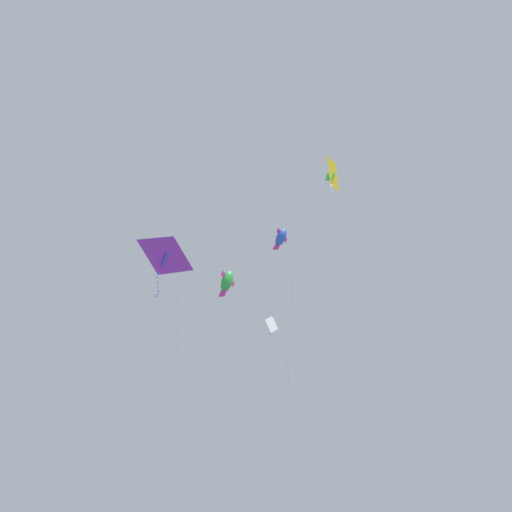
{
  "coord_description": "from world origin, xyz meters",
  "views": [
    {
      "loc": [
        29.17,
        8.92,
        0.5
      ],
      "look_at": [
        2.14,
        -0.4,
        27.36
      ],
      "focal_mm": 38.9,
      "sensor_mm": 36.0,
      "label": 1
    }
  ],
  "objects": [
    {
      "name": "kite_diamond_low_drifter",
      "position": [
        -2.88,
        -0.88,
        24.88
      ],
      "size": [
        2.32,
        1.7,
        8.59
      ],
      "rotation": [
        0.16,
        0.0,
        2.85
      ],
      "color": "white"
    },
    {
      "name": "kite_fish_mid_left",
      "position": [
        1.78,
        -2.69,
        25.91
      ],
      "size": [
        1.95,
        1.45,
        4.67
      ],
      "rotation": [
        0.32,
        0.0,
        2.9
      ],
      "color": "green"
    },
    {
      "name": "kite_delta_far_centre",
      "position": [
        5.28,
        -5.84,
        26.21
      ],
      "size": [
        4.06,
        3.04,
        9.07
      ],
      "rotation": [
        0.48,
        0.0,
        2.61
      ],
      "color": "purple"
    },
    {
      "name": "kite_fish_near_left",
      "position": [
        1.04,
        1.19,
        29.74
      ],
      "size": [
        2.02,
        1.49,
        8.14
      ],
      "rotation": [
        0.48,
        0.0,
        2.92
      ],
      "color": "blue"
    },
    {
      "name": "kite_delta_upper_right",
      "position": [
        5.43,
        6.17,
        29.89
      ],
      "size": [
        4.54,
        2.94,
        8.09
      ],
      "rotation": [
        0.27,
        0.0,
        3.12
      ],
      "color": "yellow"
    }
  ]
}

